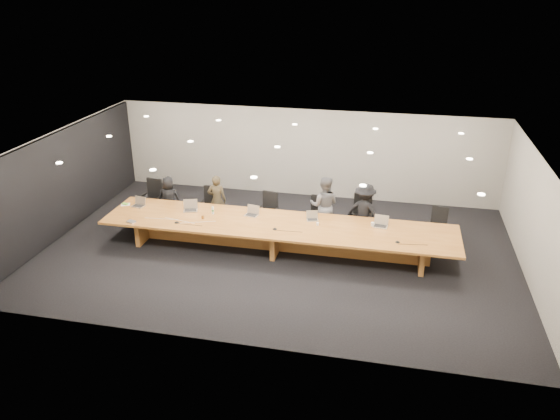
{
  "coord_description": "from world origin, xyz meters",
  "views": [
    {
      "loc": [
        2.74,
        -12.26,
        6.52
      ],
      "look_at": [
        0.0,
        0.3,
        1.0
      ],
      "focal_mm": 35.0,
      "sensor_mm": 36.0,
      "label": 1
    }
  ],
  "objects_px": {
    "laptop_e": "(381,222)",
    "av_box": "(131,222)",
    "laptop_c": "(251,211)",
    "laptop_d": "(313,216)",
    "person_d": "(364,212)",
    "conference_table": "(277,232)",
    "chair_mid_left": "(268,211)",
    "person_b": "(217,200)",
    "chair_right": "(362,216)",
    "person_c": "(324,205)",
    "chair_mid_right": "(318,216)",
    "paper_cup_far": "(372,224)",
    "laptop_b": "(190,206)",
    "amber_mug": "(203,217)",
    "chair_left": "(210,205)",
    "mic_center": "(275,229)",
    "chair_far_left": "(151,198)",
    "mic_left": "(177,222)",
    "water_bottle": "(213,210)",
    "chair_far_right": "(437,226)",
    "person_a": "(169,199)",
    "paper_cup_near": "(318,224)",
    "mic_right": "(398,242)",
    "laptop_a": "(138,202)"
  },
  "relations": [
    {
      "from": "water_bottle",
      "to": "amber_mug",
      "type": "height_order",
      "value": "water_bottle"
    },
    {
      "from": "chair_mid_right",
      "to": "amber_mug",
      "type": "height_order",
      "value": "chair_mid_right"
    },
    {
      "from": "person_b",
      "to": "chair_left",
      "type": "bearing_deg",
      "value": -21.93
    },
    {
      "from": "chair_mid_right",
      "to": "mic_right",
      "type": "height_order",
      "value": "chair_mid_right"
    },
    {
      "from": "chair_mid_left",
      "to": "laptop_b",
      "type": "bearing_deg",
      "value": -145.08
    },
    {
      "from": "laptop_d",
      "to": "amber_mug",
      "type": "height_order",
      "value": "laptop_d"
    },
    {
      "from": "chair_far_left",
      "to": "laptop_b",
      "type": "height_order",
      "value": "chair_far_left"
    },
    {
      "from": "chair_right",
      "to": "laptop_c",
      "type": "xyz_separation_m",
      "value": [
        -2.82,
        -1.0,
        0.3
      ]
    },
    {
      "from": "amber_mug",
      "to": "chair_left",
      "type": "bearing_deg",
      "value": 102.26
    },
    {
      "from": "laptop_e",
      "to": "av_box",
      "type": "distance_m",
      "value": 6.32
    },
    {
      "from": "av_box",
      "to": "chair_mid_right",
      "type": "bearing_deg",
      "value": 39.45
    },
    {
      "from": "person_c",
      "to": "laptop_d",
      "type": "bearing_deg",
      "value": 78.31
    },
    {
      "from": "chair_right",
      "to": "amber_mug",
      "type": "height_order",
      "value": "chair_right"
    },
    {
      "from": "person_a",
      "to": "mic_center",
      "type": "xyz_separation_m",
      "value": [
        3.46,
        -1.53,
        0.1
      ]
    },
    {
      "from": "person_c",
      "to": "paper_cup_far",
      "type": "bearing_deg",
      "value": 146.14
    },
    {
      "from": "mic_left",
      "to": "person_c",
      "type": "bearing_deg",
      "value": 26.52
    },
    {
      "from": "paper_cup_far",
      "to": "chair_mid_right",
      "type": "bearing_deg",
      "value": 151.8
    },
    {
      "from": "mic_left",
      "to": "chair_far_left",
      "type": "bearing_deg",
      "value": 130.39
    },
    {
      "from": "chair_far_right",
      "to": "laptop_b",
      "type": "bearing_deg",
      "value": -154.61
    },
    {
      "from": "person_d",
      "to": "conference_table",
      "type": "bearing_deg",
      "value": 47.52
    },
    {
      "from": "chair_far_right",
      "to": "laptop_c",
      "type": "xyz_separation_m",
      "value": [
        -4.78,
        -0.92,
        0.38
      ]
    },
    {
      "from": "chair_mid_right",
      "to": "person_c",
      "type": "height_order",
      "value": "person_c"
    },
    {
      "from": "conference_table",
      "to": "av_box",
      "type": "bearing_deg",
      "value": -169.08
    },
    {
      "from": "person_a",
      "to": "mic_center",
      "type": "relative_size",
      "value": 11.03
    },
    {
      "from": "chair_mid_right",
      "to": "mic_left",
      "type": "height_order",
      "value": "chair_mid_right"
    },
    {
      "from": "chair_mid_left",
      "to": "laptop_d",
      "type": "height_order",
      "value": "chair_mid_left"
    },
    {
      "from": "laptop_b",
      "to": "laptop_e",
      "type": "height_order",
      "value": "laptop_b"
    },
    {
      "from": "chair_mid_right",
      "to": "paper_cup_far",
      "type": "bearing_deg",
      "value": -28.3
    },
    {
      "from": "mic_left",
      "to": "chair_far_right",
      "type": "bearing_deg",
      "value": 15.07
    },
    {
      "from": "chair_mid_right",
      "to": "person_a",
      "type": "height_order",
      "value": "person_a"
    },
    {
      "from": "paper_cup_near",
      "to": "paper_cup_far",
      "type": "xyz_separation_m",
      "value": [
        1.35,
        0.26,
        0.01
      ]
    },
    {
      "from": "person_b",
      "to": "mic_center",
      "type": "height_order",
      "value": "person_b"
    },
    {
      "from": "paper_cup_far",
      "to": "mic_left",
      "type": "distance_m",
      "value": 4.96
    },
    {
      "from": "mic_center",
      "to": "amber_mug",
      "type": "bearing_deg",
      "value": 173.73
    },
    {
      "from": "amber_mug",
      "to": "mic_left",
      "type": "distance_m",
      "value": 0.68
    },
    {
      "from": "conference_table",
      "to": "person_d",
      "type": "bearing_deg",
      "value": 28.66
    },
    {
      "from": "chair_right",
      "to": "person_c",
      "type": "xyz_separation_m",
      "value": [
        -1.03,
        -0.07,
        0.23
      ]
    },
    {
      "from": "chair_far_right",
      "to": "conference_table",
      "type": "bearing_deg",
      "value": -145.5
    },
    {
      "from": "laptop_e",
      "to": "av_box",
      "type": "relative_size",
      "value": 1.7
    },
    {
      "from": "mic_right",
      "to": "chair_far_left",
      "type": "bearing_deg",
      "value": 166.18
    },
    {
      "from": "laptop_c",
      "to": "laptop_d",
      "type": "bearing_deg",
      "value": 13.58
    },
    {
      "from": "chair_far_left",
      "to": "laptop_e",
      "type": "relative_size",
      "value": 3.24
    },
    {
      "from": "chair_mid_left",
      "to": "laptop_d",
      "type": "distance_m",
      "value": 1.66
    },
    {
      "from": "chair_far_right",
      "to": "water_bottle",
      "type": "distance_m",
      "value": 5.9
    },
    {
      "from": "paper_cup_far",
      "to": "mic_center",
      "type": "xyz_separation_m",
      "value": [
        -2.36,
        -0.7,
        -0.03
      ]
    },
    {
      "from": "chair_far_left",
      "to": "water_bottle",
      "type": "relative_size",
      "value": 5.86
    },
    {
      "from": "chair_mid_left",
      "to": "person_b",
      "type": "xyz_separation_m",
      "value": [
        -1.46,
        -0.01,
        0.2
      ]
    },
    {
      "from": "laptop_a",
      "to": "water_bottle",
      "type": "height_order",
      "value": "laptop_a"
    },
    {
      "from": "person_c",
      "to": "paper_cup_far",
      "type": "relative_size",
      "value": 16.51
    },
    {
      "from": "laptop_a",
      "to": "laptop_b",
      "type": "bearing_deg",
      "value": 11.46
    }
  ]
}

